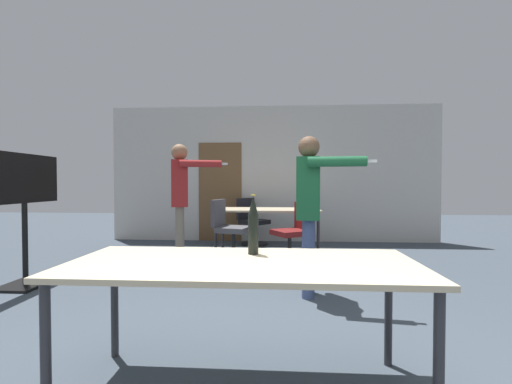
% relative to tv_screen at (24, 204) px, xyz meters
% --- Properties ---
extents(back_wall, '(6.78, 0.12, 2.80)m').
position_rel_tv_screen_xyz_m(back_wall, '(2.82, 3.35, 0.43)').
color(back_wall, beige).
rests_on(back_wall, ground_plane).
extents(conference_table_near, '(1.98, 0.82, 0.75)m').
position_rel_tv_screen_xyz_m(conference_table_near, '(2.75, -1.87, -0.27)').
color(conference_table_near, '#C6B793').
rests_on(conference_table_near, ground_plane).
extents(conference_table_far, '(1.82, 0.83, 0.75)m').
position_rel_tv_screen_xyz_m(conference_table_far, '(2.76, 2.20, -0.28)').
color(conference_table_far, '#C6B793').
rests_on(conference_table_far, ground_plane).
extents(tv_screen, '(0.44, 1.13, 1.55)m').
position_rel_tv_screen_xyz_m(tv_screen, '(0.00, 0.00, 0.00)').
color(tv_screen, black).
rests_on(tv_screen, ground_plane).
extents(person_center_tall, '(0.90, 0.59, 1.78)m').
position_rel_tv_screen_xyz_m(person_center_tall, '(1.52, 1.17, 0.12)').
color(person_center_tall, slate).
rests_on(person_center_tall, ground_plane).
extents(person_far_watching, '(0.76, 0.69, 1.70)m').
position_rel_tv_screen_xyz_m(person_far_watching, '(3.29, -0.14, 0.06)').
color(person_far_watching, '#3D4C75').
rests_on(person_far_watching, ground_plane).
extents(office_chair_far_left, '(0.62, 0.57, 0.95)m').
position_rel_tv_screen_xyz_m(office_chair_far_left, '(2.19, 1.49, -0.52)').
color(office_chair_far_left, black).
rests_on(office_chair_far_left, ground_plane).
extents(office_chair_side_rolled, '(0.68, 0.65, 0.90)m').
position_rel_tv_screen_xyz_m(office_chair_side_rolled, '(3.20, 1.51, -0.55)').
color(office_chair_side_rolled, black).
rests_on(office_chair_side_rolled, ground_plane).
extents(office_chair_mid_tucked, '(0.69, 0.68, 0.91)m').
position_rel_tv_screen_xyz_m(office_chair_mid_tucked, '(2.43, 2.94, -0.55)').
color(office_chair_mid_tucked, black).
rests_on(office_chair_mid_tucked, ground_plane).
extents(beer_bottle, '(0.07, 0.07, 0.38)m').
position_rel_tv_screen_xyz_m(beer_bottle, '(2.79, -1.66, -0.03)').
color(beer_bottle, black).
rests_on(beer_bottle, conference_table_near).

